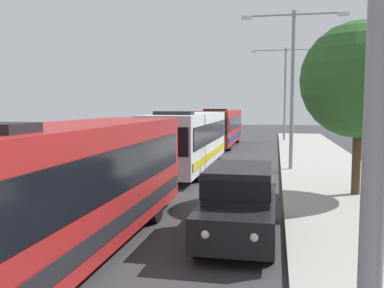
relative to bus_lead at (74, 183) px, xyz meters
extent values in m
cube|color=maroon|center=(0.00, 0.02, 0.01)|extent=(2.50, 10.47, 2.70)
cube|color=black|center=(1.27, 0.02, 0.36)|extent=(0.04, 9.64, 1.00)
cube|color=black|center=(-1.27, 0.02, 0.36)|extent=(0.04, 9.64, 1.00)
cube|color=black|center=(1.28, 0.02, -0.79)|extent=(0.03, 9.95, 0.36)
cylinder|color=black|center=(1.10, 2.90, -1.19)|extent=(0.28, 1.00, 1.00)
cylinder|color=black|center=(-1.10, 2.90, -1.19)|extent=(0.28, 1.00, 1.00)
cube|color=silver|center=(0.00, 13.13, 0.01)|extent=(2.50, 11.13, 2.70)
cube|color=black|center=(1.27, 13.13, 0.36)|extent=(0.04, 10.24, 1.00)
cube|color=black|center=(-1.27, 13.13, 0.36)|extent=(0.04, 10.24, 1.00)
cube|color=black|center=(0.00, 7.54, 0.31)|extent=(2.30, 0.04, 1.20)
cube|color=gold|center=(1.28, 13.13, -0.79)|extent=(0.03, 10.57, 0.36)
cube|color=black|center=(0.00, 9.79, 1.44)|extent=(1.75, 0.90, 0.16)
cylinder|color=black|center=(1.10, 9.68, -1.19)|extent=(0.28, 1.00, 1.00)
cylinder|color=black|center=(-1.10, 9.68, -1.19)|extent=(0.28, 1.00, 1.00)
cylinder|color=black|center=(1.10, 16.19, -1.19)|extent=(0.28, 1.00, 1.00)
cylinder|color=black|center=(-1.10, 16.19, -1.19)|extent=(0.28, 1.00, 1.00)
cube|color=maroon|center=(0.00, 26.61, 0.01)|extent=(2.50, 11.66, 2.70)
cube|color=black|center=(1.27, 26.61, 0.36)|extent=(0.04, 10.73, 1.00)
cube|color=black|center=(-1.27, 26.61, 0.36)|extent=(0.04, 10.73, 1.00)
cube|color=black|center=(0.00, 20.76, 0.31)|extent=(2.30, 0.04, 1.20)
cube|color=navy|center=(1.28, 26.61, -0.79)|extent=(0.03, 11.08, 0.36)
cube|color=black|center=(0.00, 23.12, 1.44)|extent=(1.75, 0.90, 0.16)
cylinder|color=black|center=(1.10, 23.00, -1.19)|extent=(0.28, 1.00, 1.00)
cylinder|color=black|center=(-1.10, 23.00, -1.19)|extent=(0.28, 1.00, 1.00)
cylinder|color=black|center=(1.10, 29.82, -1.19)|extent=(0.28, 1.00, 1.00)
cylinder|color=black|center=(-1.10, 29.82, -1.19)|extent=(0.28, 1.00, 1.00)
cube|color=black|center=(3.70, 1.75, -0.99)|extent=(1.84, 4.46, 0.80)
cube|color=black|center=(3.70, 1.90, -0.19)|extent=(1.62, 2.59, 0.80)
cube|color=black|center=(3.70, 1.90, -0.19)|extent=(1.66, 2.67, 0.44)
sphere|color=#F9EFCC|center=(3.19, -0.49, -0.89)|extent=(0.18, 0.18, 0.18)
sphere|color=#F9EFCC|center=(4.20, -0.49, -0.89)|extent=(0.18, 0.18, 0.18)
cylinder|color=black|center=(2.88, 0.37, -1.34)|extent=(0.22, 0.70, 0.70)
cylinder|color=black|center=(4.52, 0.37, -1.34)|extent=(0.22, 0.70, 0.70)
cylinder|color=black|center=(2.88, 3.14, -1.34)|extent=(0.22, 0.70, 0.70)
cylinder|color=black|center=(4.52, 3.14, -1.34)|extent=(0.22, 0.70, 0.70)
cylinder|color=gray|center=(5.40, 13.52, 2.53)|extent=(0.20, 0.20, 8.14)
cylinder|color=gray|center=(4.20, 13.52, 6.40)|extent=(2.39, 0.10, 0.10)
cube|color=silver|center=(3.01, 13.52, 6.32)|extent=(0.56, 0.28, 0.16)
cylinder|color=gray|center=(6.59, 13.52, 6.40)|extent=(2.39, 0.10, 0.10)
cube|color=silver|center=(7.79, 13.52, 6.32)|extent=(0.56, 0.28, 0.16)
cylinder|color=gray|center=(5.40, 32.28, 2.84)|extent=(0.20, 0.20, 8.76)
cylinder|color=gray|center=(3.90, 32.28, 7.02)|extent=(2.99, 0.10, 0.10)
cube|color=silver|center=(2.40, 32.28, 6.94)|extent=(0.56, 0.28, 0.16)
cylinder|color=gray|center=(6.89, 32.28, 7.02)|extent=(2.99, 0.10, 0.10)
cube|color=silver|center=(8.39, 32.28, 6.94)|extent=(0.56, 0.28, 0.16)
cylinder|color=#4C3823|center=(7.58, 7.55, -0.27)|extent=(0.32, 0.32, 2.55)
sphere|color=#2D6028|center=(7.58, 7.55, 2.72)|extent=(4.29, 4.29, 4.29)
camera|label=1|loc=(4.60, -8.87, 1.79)|focal=39.13mm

